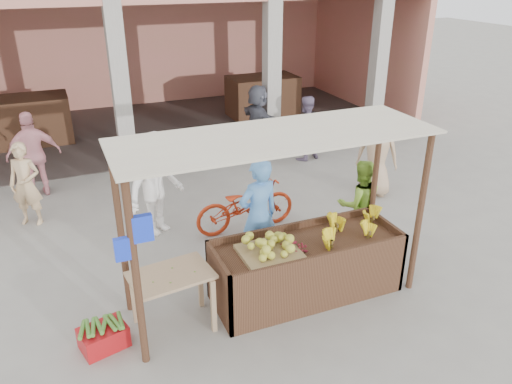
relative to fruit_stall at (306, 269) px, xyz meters
name	(u,v)px	position (x,y,z in m)	size (l,w,h in m)	color
ground	(273,301)	(-0.50, 0.00, -0.40)	(60.00, 60.00, 0.00)	gray
market_building	(138,27)	(-0.45, 8.93, 2.30)	(14.40, 6.40, 4.20)	tan
fruit_stall	(306,269)	(0.00, 0.00, 0.00)	(2.60, 0.95, 0.80)	#533521
stall_awning	(272,168)	(-0.51, 0.06, 1.58)	(4.09, 1.35, 2.39)	#533521
banana_heap	(350,228)	(0.67, 0.02, 0.49)	(1.04, 0.57, 0.19)	yellow
melon_tray	(270,248)	(-0.58, -0.04, 0.49)	(0.76, 0.66, 0.20)	#947A4C
berry_heap	(292,245)	(-0.26, -0.06, 0.48)	(0.48, 0.39, 0.15)	maroon
side_table	(171,283)	(-1.88, 0.02, 0.26)	(1.06, 0.78, 0.80)	tan
papaya_pile	(170,267)	(-1.88, 0.02, 0.49)	(0.66, 0.38, 0.19)	#4B892D
red_crate	(104,337)	(-2.77, -0.02, -0.26)	(0.54, 0.39, 0.28)	#AF1216
plantain_bundle	(102,325)	(-2.77, -0.02, -0.08)	(0.42, 0.30, 0.08)	#4A812F
produce_sacks	(295,139)	(2.56, 5.40, -0.13)	(0.71, 0.67, 0.54)	maroon
vendor_blue	(259,212)	(-0.36, 0.85, 0.55)	(0.71, 0.52, 1.90)	#579CEB
vendor_green	(360,202)	(1.40, 0.86, 0.39)	(0.76, 0.44, 1.58)	#81B033
motorcycle	(245,204)	(-0.09, 2.07, 0.09)	(1.88, 0.65, 0.98)	#AA2B10
shopper_a	(155,180)	(-1.51, 2.56, 0.57)	(1.25, 0.62, 1.94)	white
shopper_b	(33,152)	(-3.37, 4.99, 0.52)	(1.08, 0.57, 1.83)	pink
shopper_c	(378,151)	(2.84, 2.44, 0.53)	(0.89, 0.58, 1.85)	tan
shopper_d	(258,118)	(1.58, 5.47, 0.49)	(1.65, 0.68, 1.79)	#515460
shopper_e	(25,183)	(-3.54, 3.76, 0.39)	(0.58, 0.44, 1.57)	tan
shopper_f	(305,125)	(2.46, 4.74, 0.43)	(0.81, 0.47, 1.66)	slate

